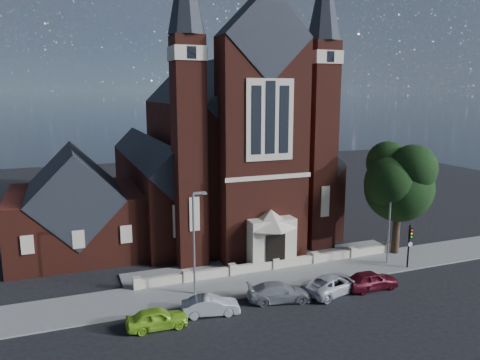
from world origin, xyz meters
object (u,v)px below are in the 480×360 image
at_px(car_lime_van, 157,318).
at_px(church, 216,154).
at_px(street_tree, 402,184).
at_px(car_silver_a, 211,306).
at_px(car_white_suv, 333,284).
at_px(car_dark_red, 371,280).
at_px(street_lamp_left, 195,238).
at_px(traffic_signal, 410,241).
at_px(car_silver_b, 280,292).
at_px(parish_hall, 75,211).
at_px(street_lamp_right, 391,215).

bearing_deg(car_lime_van, church, -24.71).
distance_m(street_tree, car_silver_a, 22.01).
xyz_separation_m(car_silver_a, car_white_suv, (9.99, 0.04, 0.06)).
bearing_deg(car_dark_red, street_lamp_left, 74.32).
xyz_separation_m(street_tree, car_silver_a, (-20.43, -5.22, -6.29)).
xyz_separation_m(church, car_silver_a, (-7.83, -22.46, -7.52)).
xyz_separation_m(church, traffic_signal, (11.00, -20.52, -5.60)).
bearing_deg(car_lime_van, street_tree, -74.38).
bearing_deg(street_tree, car_silver_a, -165.66).
relative_size(car_lime_van, car_silver_b, 0.84).
xyz_separation_m(street_tree, car_silver_b, (-14.97, -4.99, -6.26)).
bearing_deg(car_lime_van, car_silver_a, -79.71).
relative_size(parish_hall, car_silver_a, 3.02).
relative_size(church, car_lime_van, 8.63).
bearing_deg(street_lamp_right, car_dark_red, -140.41).
bearing_deg(traffic_signal, car_dark_red, -157.29).
bearing_deg(church, car_silver_b, -96.09).
relative_size(street_lamp_left, traffic_signal, 2.02).
xyz_separation_m(street_tree, traffic_signal, (-1.60, -3.28, -4.38)).
bearing_deg(street_lamp_left, street_lamp_right, 0.00).
relative_size(car_silver_b, car_white_suv, 0.92).
relative_size(street_tree, car_lime_van, 2.64).
bearing_deg(street_lamp_right, car_silver_a, -168.91).
xyz_separation_m(street_lamp_right, car_silver_a, (-17.92, -3.51, -3.93)).
relative_size(street_lamp_left, car_white_suv, 1.55).
bearing_deg(street_lamp_left, car_dark_red, -16.68).
relative_size(street_lamp_right, car_silver_b, 1.68).
bearing_deg(car_lime_van, car_dark_red, -87.39).
height_order(street_lamp_right, car_silver_b, street_lamp_right).
relative_size(car_silver_b, car_dark_red, 1.10).
distance_m(street_tree, traffic_signal, 5.70).
xyz_separation_m(street_lamp_left, street_lamp_right, (18.00, 0.00, 0.00)).
bearing_deg(car_dark_red, church, 14.04).
height_order(parish_hall, car_silver_b, parish_hall).
distance_m(street_lamp_right, car_silver_a, 18.68).
distance_m(parish_hall, car_silver_a, 19.61).
xyz_separation_m(street_lamp_left, car_lime_van, (-3.80, -4.06, -3.91)).
distance_m(traffic_signal, car_dark_red, 6.44).
bearing_deg(car_lime_van, street_lamp_left, -40.81).
distance_m(street_lamp_left, street_lamp_right, 18.00).
bearing_deg(car_white_suv, car_silver_a, 74.61).
bearing_deg(church, traffic_signal, -61.80).
height_order(street_lamp_left, car_lime_van, street_lamp_left).
bearing_deg(car_dark_red, street_lamp_right, -49.41).
relative_size(traffic_signal, car_lime_van, 0.99).
relative_size(car_silver_a, car_dark_red, 0.92).
relative_size(street_lamp_left, car_lime_van, 2.00).
bearing_deg(car_silver_a, street_lamp_left, 11.64).
height_order(car_lime_van, car_silver_a, car_lime_van).
height_order(street_lamp_right, traffic_signal, street_lamp_right).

